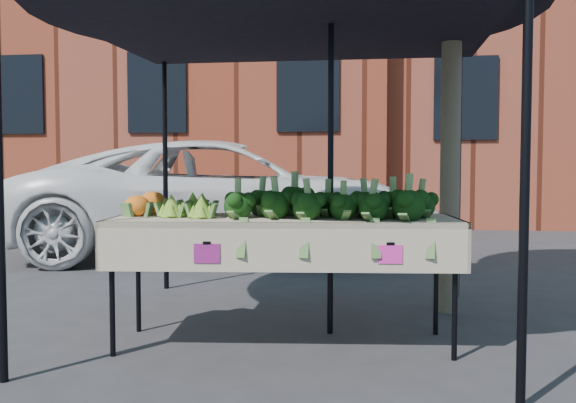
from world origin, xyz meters
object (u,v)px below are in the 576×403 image
object	(u,v)px
street_tree	(452,25)
vehicle	(228,48)
table	(284,281)
canopy	(286,151)

from	to	relation	value
street_tree	vehicle	bearing A→B (deg)	130.49
vehicle	street_tree	size ratio (longest dim) A/B	1.18
table	vehicle	world-z (taller)	vehicle
canopy	vehicle	distance (m)	4.41
table	street_tree	bearing A→B (deg)	44.08
canopy	vehicle	xyz separation A→B (m)	(-1.38, 3.91, 1.51)
table	canopy	distance (m)	1.02
canopy	street_tree	xyz separation A→B (m)	(1.30, 0.77, 1.07)
vehicle	street_tree	world-z (taller)	vehicle
table	street_tree	distance (m)	2.64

